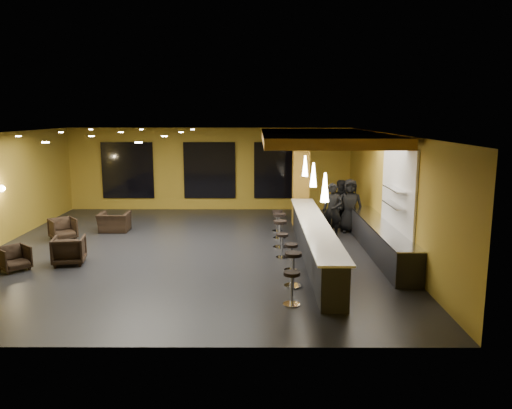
{
  "coord_description": "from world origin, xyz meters",
  "views": [
    {
      "loc": [
        2.05,
        -14.72,
        4.07
      ],
      "look_at": [
        2.0,
        0.5,
        1.3
      ],
      "focal_mm": 35.0,
      "sensor_mm": 36.0,
      "label": 1
    }
  ],
  "objects_px": {
    "pendant_2": "(305,166)",
    "prep_counter": "(380,240)",
    "bar_stool_5": "(280,223)",
    "bar_stool_1": "(293,265)",
    "bar_stool_6": "(277,218)",
    "bar_stool_4": "(280,230)",
    "staff_b": "(342,205)",
    "column": "(301,178)",
    "bar_stool_3": "(282,242)",
    "armchair_a": "(14,258)",
    "staff_c": "(350,206)",
    "armchair_c": "(63,229)",
    "bar_counter": "(314,242)",
    "staff_a": "(332,211)",
    "armchair_b": "(69,250)",
    "armchair_d": "(114,222)",
    "bar_stool_2": "(291,254)",
    "bar_stool_0": "(292,284)",
    "pendant_0": "(325,187)",
    "pendant_1": "(313,175)"
  },
  "relations": [
    {
      "from": "pendant_2",
      "to": "prep_counter",
      "type": "bearing_deg",
      "value": -51.34
    },
    {
      "from": "armchair_c",
      "to": "armchair_d",
      "type": "xyz_separation_m",
      "value": [
        1.37,
        1.13,
        -0.02
      ]
    },
    {
      "from": "staff_a",
      "to": "armchair_b",
      "type": "xyz_separation_m",
      "value": [
        -7.67,
        -3.02,
        -0.53
      ]
    },
    {
      "from": "pendant_2",
      "to": "armchair_d",
      "type": "relative_size",
      "value": 0.68
    },
    {
      "from": "armchair_a",
      "to": "bar_stool_1",
      "type": "height_order",
      "value": "bar_stool_1"
    },
    {
      "from": "prep_counter",
      "to": "armchair_d",
      "type": "relative_size",
      "value": 5.8
    },
    {
      "from": "bar_stool_4",
      "to": "armchair_a",
      "type": "bearing_deg",
      "value": -162.34
    },
    {
      "from": "armchair_b",
      "to": "bar_stool_0",
      "type": "height_order",
      "value": "armchair_b"
    },
    {
      "from": "pendant_1",
      "to": "staff_c",
      "type": "xyz_separation_m",
      "value": [
        1.6,
        2.8,
        -1.42
      ]
    },
    {
      "from": "prep_counter",
      "to": "pendant_2",
      "type": "bearing_deg",
      "value": 128.66
    },
    {
      "from": "staff_c",
      "to": "bar_stool_3",
      "type": "xyz_separation_m",
      "value": [
        -2.5,
        -3.22,
        -0.48
      ]
    },
    {
      "from": "bar_stool_5",
      "to": "bar_stool_3",
      "type": "bearing_deg",
      "value": -90.5
    },
    {
      "from": "pendant_0",
      "to": "staff_a",
      "type": "relative_size",
      "value": 0.38
    },
    {
      "from": "pendant_0",
      "to": "bar_stool_1",
      "type": "relative_size",
      "value": 0.83
    },
    {
      "from": "column",
      "to": "bar_stool_4",
      "type": "xyz_separation_m",
      "value": [
        -0.91,
        -3.41,
        -1.2
      ]
    },
    {
      "from": "armchair_d",
      "to": "bar_stool_1",
      "type": "bearing_deg",
      "value": 135.36
    },
    {
      "from": "staff_c",
      "to": "bar_stool_0",
      "type": "relative_size",
      "value": 2.5
    },
    {
      "from": "bar_stool_3",
      "to": "bar_stool_5",
      "type": "xyz_separation_m",
      "value": [
        0.02,
        2.26,
        0.08
      ]
    },
    {
      "from": "pendant_0",
      "to": "pendant_2",
      "type": "xyz_separation_m",
      "value": [
        0.0,
        5.0,
        0.0
      ]
    },
    {
      "from": "pendant_2",
      "to": "staff_b",
      "type": "distance_m",
      "value": 2.08
    },
    {
      "from": "staff_c",
      "to": "bar_stool_1",
      "type": "bearing_deg",
      "value": -110.42
    },
    {
      "from": "bar_stool_1",
      "to": "bar_stool_6",
      "type": "distance_m",
      "value": 5.7
    },
    {
      "from": "armchair_c",
      "to": "bar_stool_6",
      "type": "height_order",
      "value": "bar_stool_6"
    },
    {
      "from": "column",
      "to": "bar_stool_4",
      "type": "relative_size",
      "value": 4.11
    },
    {
      "from": "bar_counter",
      "to": "bar_stool_6",
      "type": "xyz_separation_m",
      "value": [
        -0.91,
        3.37,
        -0.03
      ]
    },
    {
      "from": "column",
      "to": "bar_stool_5",
      "type": "xyz_separation_m",
      "value": [
        -0.88,
        -2.26,
        -1.21
      ]
    },
    {
      "from": "prep_counter",
      "to": "bar_stool_5",
      "type": "relative_size",
      "value": 7.12
    },
    {
      "from": "pendant_0",
      "to": "bar_stool_2",
      "type": "xyz_separation_m",
      "value": [
        -0.72,
        0.9,
        -1.88
      ]
    },
    {
      "from": "bar_stool_2",
      "to": "bar_stool_3",
      "type": "bearing_deg",
      "value": 98.51
    },
    {
      "from": "bar_stool_2",
      "to": "staff_c",
      "type": "bearing_deg",
      "value": 62.21
    },
    {
      "from": "pendant_1",
      "to": "armchair_d",
      "type": "distance_m",
      "value": 7.48
    },
    {
      "from": "bar_stool_1",
      "to": "bar_stool_2",
      "type": "distance_m",
      "value": 1.23
    },
    {
      "from": "column",
      "to": "armchair_c",
      "type": "bearing_deg",
      "value": -163.26
    },
    {
      "from": "bar_counter",
      "to": "bar_stool_3",
      "type": "bearing_deg",
      "value": 174.71
    },
    {
      "from": "armchair_d",
      "to": "bar_stool_5",
      "type": "distance_m",
      "value": 5.84
    },
    {
      "from": "prep_counter",
      "to": "armchair_c",
      "type": "xyz_separation_m",
      "value": [
        -9.99,
        1.7,
        -0.07
      ]
    },
    {
      "from": "column",
      "to": "bar_stool_3",
      "type": "relative_size",
      "value": 4.9
    },
    {
      "from": "prep_counter",
      "to": "staff_c",
      "type": "xyz_separation_m",
      "value": [
        -0.4,
        2.8,
        0.5
      ]
    },
    {
      "from": "pendant_0",
      "to": "armchair_b",
      "type": "relative_size",
      "value": 0.83
    },
    {
      "from": "prep_counter",
      "to": "armchair_c",
      "type": "distance_m",
      "value": 10.14
    },
    {
      "from": "prep_counter",
      "to": "column",
      "type": "height_order",
      "value": "column"
    },
    {
      "from": "pendant_2",
      "to": "armchair_d",
      "type": "height_order",
      "value": "pendant_2"
    },
    {
      "from": "staff_c",
      "to": "bar_stool_4",
      "type": "bearing_deg",
      "value": -137.58
    },
    {
      "from": "pendant_2",
      "to": "bar_stool_2",
      "type": "height_order",
      "value": "pendant_2"
    },
    {
      "from": "bar_stool_1",
      "to": "bar_stool_5",
      "type": "height_order",
      "value": "bar_stool_5"
    },
    {
      "from": "bar_stool_5",
      "to": "staff_a",
      "type": "bearing_deg",
      "value": 5.97
    },
    {
      "from": "staff_c",
      "to": "column",
      "type": "bearing_deg",
      "value": 143.25
    },
    {
      "from": "staff_c",
      "to": "bar_stool_1",
      "type": "distance_m",
      "value": 6.11
    },
    {
      "from": "staff_c",
      "to": "bar_stool_3",
      "type": "distance_m",
      "value": 4.1
    },
    {
      "from": "bar_stool_4",
      "to": "staff_b",
      "type": "bearing_deg",
      "value": 46.0
    }
  ]
}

